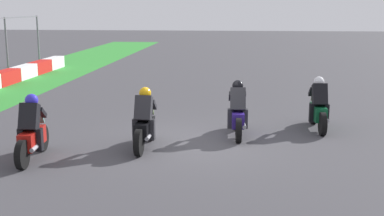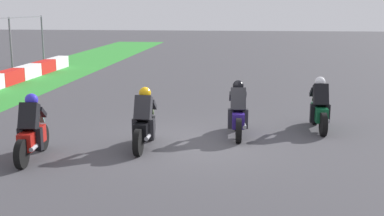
# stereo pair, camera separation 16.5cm
# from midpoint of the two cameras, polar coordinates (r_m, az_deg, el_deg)

# --- Properties ---
(ground_plane) EXTENTS (120.00, 120.00, 0.00)m
(ground_plane) POSITION_cam_midpoint_polar(r_m,az_deg,el_deg) (12.94, 0.61, -3.95)
(ground_plane) COLOR #413F44
(rider_lane_a) EXTENTS (2.04, 0.55, 1.51)m
(rider_lane_a) POSITION_cam_midpoint_polar(r_m,az_deg,el_deg) (14.60, 14.66, -0.03)
(rider_lane_a) COLOR black
(rider_lane_a) RESTS_ON ground_plane
(rider_lane_b) EXTENTS (2.04, 0.55, 1.51)m
(rider_lane_b) POSITION_cam_midpoint_polar(r_m,az_deg,el_deg) (13.53, 5.61, -0.61)
(rider_lane_b) COLOR black
(rider_lane_b) RESTS_ON ground_plane
(rider_lane_c) EXTENTS (2.04, 0.54, 1.51)m
(rider_lane_c) POSITION_cam_midpoint_polar(r_m,az_deg,el_deg) (12.38, -5.07, -1.74)
(rider_lane_c) COLOR black
(rider_lane_c) RESTS_ON ground_plane
(rider_lane_d) EXTENTS (2.04, 0.56, 1.51)m
(rider_lane_d) POSITION_cam_midpoint_polar(r_m,az_deg,el_deg) (11.98, -17.46, -2.69)
(rider_lane_d) COLOR black
(rider_lane_d) RESTS_ON ground_plane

